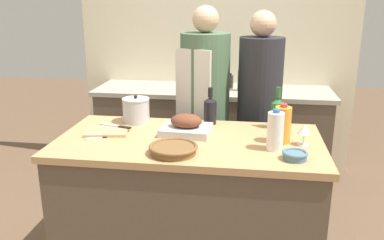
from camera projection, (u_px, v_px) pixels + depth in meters
The scene contains 21 objects.
kitchen_island at pixel (189, 208), 2.50m from camera, with size 1.54×0.79×0.90m.
back_counter at pixel (212, 134), 3.89m from camera, with size 2.18×0.60×0.88m.
back_wall at pixel (217, 42), 3.98m from camera, with size 2.68×0.10×2.55m.
roasting_pan at pixel (186, 126), 2.45m from camera, with size 0.31×0.26×0.12m.
wicker_basket at pixel (173, 149), 2.14m from camera, with size 0.26×0.26×0.05m.
cutting_board at pixel (107, 131), 2.48m from camera, with size 0.28×0.23×0.02m.
stock_pot at pixel (136, 110), 2.67m from camera, with size 0.18×0.18×0.19m.
mixing_bowl at pixel (295, 155), 2.07m from camera, with size 0.13×0.13×0.04m.
juice_jug at pixel (283, 125), 2.29m from camera, with size 0.09×0.09×0.23m.
milk_jug at pixel (275, 131), 2.18m from camera, with size 0.09×0.09×0.23m.
wine_bottle_green at pixel (277, 112), 2.55m from camera, with size 0.08×0.08×0.26m.
wine_bottle_dark at pixel (210, 110), 2.64m from camera, with size 0.08×0.08×0.24m.
wine_glass_left at pixel (304, 130), 2.25m from camera, with size 0.07×0.07×0.12m.
knife_chef at pixel (116, 126), 2.54m from camera, with size 0.23×0.10×0.01m.
knife_paring at pixel (100, 137), 2.39m from camera, with size 0.15×0.10×0.01m.
stand_mixer at pixel (212, 76), 3.77m from camera, with size 0.18×0.14×0.29m.
condiment_bottle_tall at pixel (194, 78), 3.82m from camera, with size 0.07×0.07×0.19m.
condiment_bottle_short at pixel (241, 81), 3.68m from camera, with size 0.06×0.06×0.20m.
condiment_bottle_extra at pixel (231, 82), 3.78m from camera, with size 0.05×0.05×0.14m.
person_cook_aproned at pixel (205, 107), 3.06m from camera, with size 0.38×0.40×1.65m.
person_cook_guest at pixel (259, 109), 3.05m from camera, with size 0.33×0.33×1.61m.
Camera 1 is at (0.34, -2.21, 1.69)m, focal length 38.00 mm.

